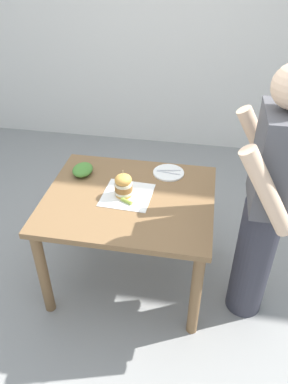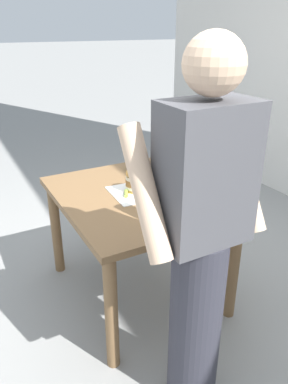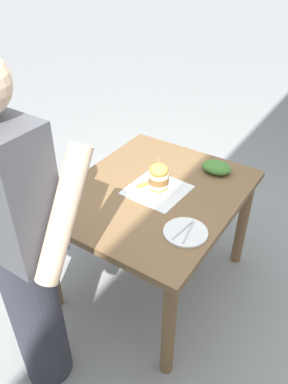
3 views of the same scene
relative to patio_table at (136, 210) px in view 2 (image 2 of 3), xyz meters
name	(u,v)px [view 2 (image 2 of 3)]	position (x,y,z in m)	size (l,w,h in m)	color
ground_plane	(137,290)	(0.00, 0.00, -0.63)	(80.00, 80.00, 0.00)	gray
patio_table	(136,210)	(0.00, 0.00, 0.00)	(0.93, 1.10, 0.74)	brown
serving_paper	(137,192)	(-0.01, -0.01, 0.12)	(0.32, 0.32, 0.00)	white
sandwich	(135,179)	(-0.01, -0.04, 0.19)	(0.12, 0.12, 0.19)	gold
pickle_spear	(126,194)	(0.07, 0.00, 0.13)	(0.02, 0.02, 0.08)	#8EA83D
side_plate_with_forks	(200,195)	(-0.32, 0.22, 0.12)	(0.22, 0.22, 0.02)	white
side_salad	(138,165)	(-0.21, -0.38, 0.15)	(0.18, 0.14, 0.07)	#477F33
diner_across_table	(200,241)	(0.13, 0.83, 0.26)	(0.55, 0.35, 1.69)	#33333D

